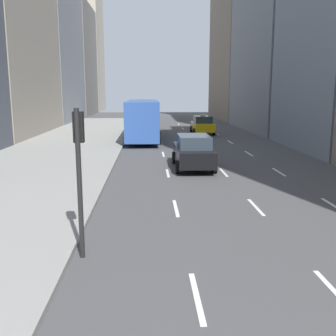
# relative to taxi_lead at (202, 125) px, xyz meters

# --- Properties ---
(sidewalk_left) EXTENTS (8.00, 66.00, 0.15)m
(sidewalk_left) POSITION_rel_taxi_lead_xyz_m (-11.00, -11.38, -0.81)
(sidewalk_left) COLOR gray
(sidewalk_left) RESTS_ON ground
(lane_markings) EXTENTS (5.72, 56.00, 0.01)m
(lane_markings) POSITION_rel_taxi_lead_xyz_m (-1.40, -15.38, -0.87)
(lane_markings) COLOR white
(lane_markings) RESTS_ON ground
(building_row_left) EXTENTS (6.00, 93.47, 28.24)m
(building_row_left) POSITION_rel_taxi_lead_xyz_m (-18.00, 8.32, 11.64)
(building_row_left) COLOR gray
(building_row_left) RESTS_ON ground
(taxi_lead) EXTENTS (2.02, 4.40, 1.87)m
(taxi_lead) POSITION_rel_taxi_lead_xyz_m (0.00, 0.00, 0.00)
(taxi_lead) COLOR yellow
(taxi_lead) RESTS_ON ground
(sedan_black_near) EXTENTS (2.02, 4.69, 1.77)m
(sedan_black_near) POSITION_rel_taxi_lead_xyz_m (-2.80, -17.17, 0.02)
(sedan_black_near) COLOR black
(sedan_black_near) RESTS_ON ground
(city_bus) EXTENTS (2.80, 11.61, 3.25)m
(city_bus) POSITION_rel_taxi_lead_xyz_m (-5.61, -4.14, 0.91)
(city_bus) COLOR #2D519E
(city_bus) RESTS_ON ground
(traffic_light_pole) EXTENTS (0.24, 0.42, 3.60)m
(traffic_light_pole) POSITION_rel_taxi_lead_xyz_m (-6.75, -28.26, 1.53)
(traffic_light_pole) COLOR black
(traffic_light_pole) RESTS_ON ground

